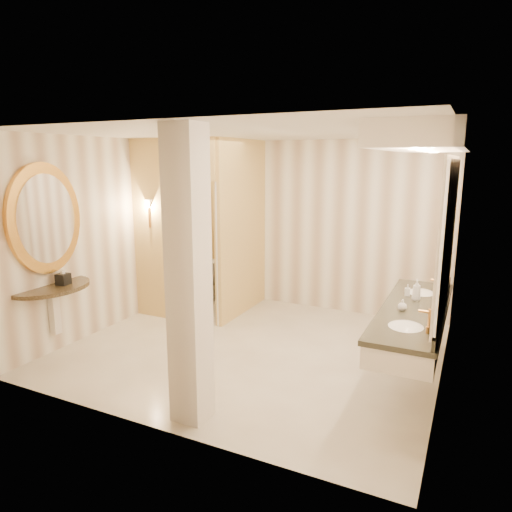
% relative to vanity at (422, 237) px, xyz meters
% --- Properties ---
extents(floor, '(4.50, 4.50, 0.00)m').
position_rel_vanity_xyz_m(floor, '(-1.98, 0.14, -1.63)').
color(floor, silver).
rests_on(floor, ground).
extents(ceiling, '(4.50, 4.50, 0.00)m').
position_rel_vanity_xyz_m(ceiling, '(-1.98, 0.14, 1.07)').
color(ceiling, silver).
rests_on(ceiling, wall_back).
extents(wall_back, '(4.50, 0.02, 2.70)m').
position_rel_vanity_xyz_m(wall_back, '(-1.98, 2.14, -0.28)').
color(wall_back, white).
rests_on(wall_back, floor).
extents(wall_front, '(4.50, 0.02, 2.70)m').
position_rel_vanity_xyz_m(wall_front, '(-1.98, -1.86, -0.28)').
color(wall_front, white).
rests_on(wall_front, floor).
extents(wall_left, '(0.02, 4.00, 2.70)m').
position_rel_vanity_xyz_m(wall_left, '(-4.23, 0.14, -0.28)').
color(wall_left, white).
rests_on(wall_left, floor).
extents(wall_right, '(0.02, 4.00, 2.70)m').
position_rel_vanity_xyz_m(wall_right, '(0.27, 0.14, -0.28)').
color(wall_right, white).
rests_on(wall_right, floor).
extents(toilet_closet, '(1.50, 1.55, 2.70)m').
position_rel_vanity_xyz_m(toilet_closet, '(-3.09, 1.11, -0.24)').
color(toilet_closet, '#F4DB80').
rests_on(toilet_closet, floor).
extents(wall_sconce, '(0.14, 0.14, 0.42)m').
position_rel_vanity_xyz_m(wall_sconce, '(-3.90, 0.57, 0.10)').
color(wall_sconce, '#B47939').
rests_on(wall_sconce, toilet_closet).
extents(vanity, '(0.75, 2.46, 2.09)m').
position_rel_vanity_xyz_m(vanity, '(0.00, 0.00, 0.00)').
color(vanity, white).
rests_on(vanity, floor).
extents(console_shelf, '(1.03, 1.03, 1.96)m').
position_rel_vanity_xyz_m(console_shelf, '(-4.19, -1.03, -0.28)').
color(console_shelf, black).
rests_on(console_shelf, floor).
extents(pillar, '(0.31, 0.31, 2.70)m').
position_rel_vanity_xyz_m(pillar, '(-1.79, -1.55, -0.28)').
color(pillar, white).
rests_on(pillar, floor).
extents(tissue_box, '(0.15, 0.15, 0.14)m').
position_rel_vanity_xyz_m(tissue_box, '(-4.07, -0.94, -0.68)').
color(tissue_box, black).
rests_on(tissue_box, console_shelf).
extents(toilet, '(0.55, 0.80, 0.75)m').
position_rel_vanity_xyz_m(toilet, '(-3.50, 1.89, -1.25)').
color(toilet, white).
rests_on(toilet, floor).
extents(soap_bottle_a, '(0.07, 0.07, 0.13)m').
position_rel_vanity_xyz_m(soap_bottle_a, '(-0.16, 0.41, -0.69)').
color(soap_bottle_a, beige).
rests_on(soap_bottle_a, vanity).
extents(soap_bottle_b, '(0.12, 0.12, 0.12)m').
position_rel_vanity_xyz_m(soap_bottle_b, '(-0.13, -0.16, -0.69)').
color(soap_bottle_b, silver).
rests_on(soap_bottle_b, vanity).
extents(soap_bottle_c, '(0.10, 0.10, 0.24)m').
position_rel_vanity_xyz_m(soap_bottle_c, '(-0.04, 0.27, -0.64)').
color(soap_bottle_c, '#C6B28C').
rests_on(soap_bottle_c, vanity).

